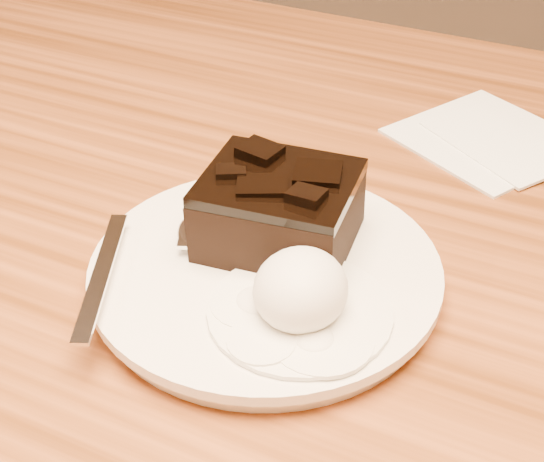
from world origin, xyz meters
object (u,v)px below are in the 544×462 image
at_px(spoon, 202,233).
at_px(napkin, 487,137).
at_px(plate, 265,276).
at_px(ice_cream_scoop, 301,289).
at_px(brownie, 279,214).

distance_m(spoon, napkin, 0.29).
relative_size(plate, ice_cream_scoop, 3.87).
bearing_deg(napkin, plate, -107.93).
bearing_deg(ice_cream_scoop, spoon, 156.11).
bearing_deg(brownie, napkin, 69.50).
bearing_deg(plate, spoon, 172.92).
relative_size(spoon, napkin, 1.41).
relative_size(plate, spoon, 1.23).
height_order(brownie, spoon, brownie).
height_order(brownie, napkin, brownie).
xyz_separation_m(ice_cream_scoop, spoon, (-0.09, 0.04, -0.01)).
distance_m(plate, ice_cream_scoop, 0.06).
relative_size(ice_cream_scoop, spoon, 0.32).
xyz_separation_m(brownie, ice_cream_scoop, (0.04, -0.06, -0.00)).
xyz_separation_m(plate, brownie, (-0.00, 0.03, 0.03)).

